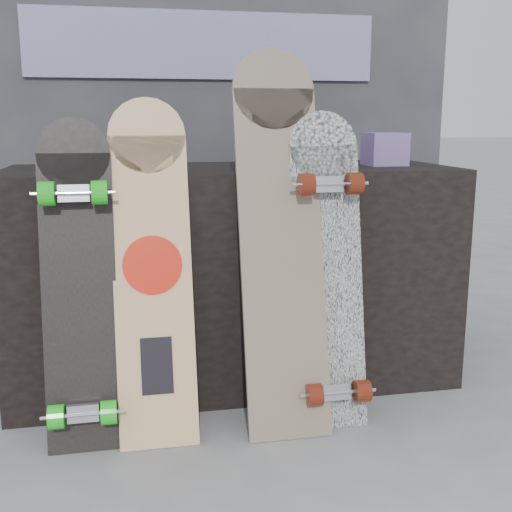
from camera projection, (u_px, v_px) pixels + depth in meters
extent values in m
plane|color=slate|center=(260.00, 435.00, 2.01)|extent=(60.00, 60.00, 0.00)
cube|color=black|center=(233.00, 274.00, 2.40)|extent=(1.60, 0.60, 0.80)
cube|color=#303135|center=(202.00, 91.00, 3.07)|extent=(2.40, 0.20, 2.20)
cube|color=navy|center=(204.00, 45.00, 2.92)|extent=(1.60, 0.02, 0.30)
cube|color=#603C7B|center=(79.00, 153.00, 2.34)|extent=(0.18, 0.12, 0.10)
cube|color=#603C7B|center=(385.00, 149.00, 2.40)|extent=(0.14, 0.14, 0.12)
cube|color=#D1B78C|center=(284.00, 156.00, 2.46)|extent=(0.22, 0.10, 0.06)
cube|color=beige|center=(153.00, 290.00, 1.95)|extent=(0.24, 0.26, 0.92)
cylinder|color=beige|center=(147.00, 136.00, 1.97)|extent=(0.24, 0.08, 0.23)
cylinder|color=red|center=(152.00, 265.00, 1.94)|extent=(0.18, 0.05, 0.18)
cube|color=black|center=(157.00, 366.00, 1.93)|extent=(0.10, 0.05, 0.17)
cube|color=tan|center=(282.00, 262.00, 2.01)|extent=(0.26, 0.29, 1.07)
cylinder|color=tan|center=(273.00, 89.00, 2.03)|extent=(0.26, 0.08, 0.26)
cube|color=white|center=(328.00, 288.00, 2.05)|extent=(0.23, 0.19, 0.89)
cylinder|color=white|center=(323.00, 146.00, 2.04)|extent=(0.23, 0.06, 0.22)
cube|color=silver|center=(336.00, 391.00, 2.01)|extent=(0.09, 0.04, 0.05)
cylinder|color=#5C1B0D|center=(314.00, 395.00, 1.98)|extent=(0.04, 0.07, 0.07)
cylinder|color=#5C1B0D|center=(362.00, 391.00, 2.01)|extent=(0.05, 0.07, 0.07)
cube|color=silver|center=(328.00, 185.00, 2.00)|extent=(0.09, 0.04, 0.05)
cylinder|color=#5C1B0D|center=(306.00, 185.00, 1.97)|extent=(0.04, 0.07, 0.07)
cylinder|color=#5C1B0D|center=(354.00, 184.00, 2.00)|extent=(0.05, 0.07, 0.07)
cube|color=black|center=(80.00, 302.00, 1.91)|extent=(0.22, 0.20, 0.87)
cylinder|color=black|center=(73.00, 154.00, 1.91)|extent=(0.22, 0.06, 0.22)
cube|color=silver|center=(83.00, 413.00, 1.87)|extent=(0.09, 0.04, 0.06)
cylinder|color=#1ECD1D|center=(56.00, 417.00, 1.83)|extent=(0.04, 0.07, 0.07)
cylinder|color=#1ECD1D|center=(109.00, 412.00, 1.86)|extent=(0.05, 0.07, 0.07)
cube|color=silver|center=(74.00, 194.00, 1.87)|extent=(0.09, 0.04, 0.06)
cylinder|color=#1ECD1D|center=(47.00, 194.00, 1.83)|extent=(0.04, 0.07, 0.07)
cylinder|color=#1ECD1D|center=(99.00, 192.00, 1.86)|extent=(0.05, 0.07, 0.07)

